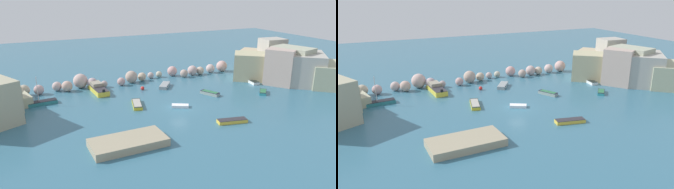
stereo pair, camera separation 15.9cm
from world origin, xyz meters
TOP-DOWN VIEW (x-y plane):
  - cove_water at (0.00, 0.00)m, footprint 160.00×160.00m
  - cliff_headland_right at (27.86, 5.81)m, footprint 23.39×24.02m
  - rock_breakwater at (-1.08, 17.13)m, footprint 43.26×4.18m
  - stone_dock at (-11.30, -8.78)m, footprint 9.13×4.76m
  - channel_buoy at (-1.86, 11.42)m, footprint 0.69×0.69m
  - moored_boat_0 at (-19.80, 10.95)m, footprint 5.69×2.04m
  - moored_boat_1 at (19.55, 6.74)m, footprint 1.81×3.83m
  - moored_boat_2 at (-9.55, 13.93)m, footprint 2.52×6.96m
  - moored_boat_3 at (4.12, -8.14)m, footprint 4.39×2.09m
  - moored_boat_4 at (-12.42, -9.13)m, footprint 2.83×2.51m
  - moored_boat_5 at (0.34, 0.47)m, footprint 2.87×2.27m
  - moored_boat_6 at (2.61, 11.36)m, footprint 3.39×3.93m
  - moored_boat_7 at (7.96, 3.82)m, footprint 2.54×3.64m
  - moored_boat_8 at (-5.64, 3.91)m, footprint 2.43×4.66m
  - moored_boat_9 at (16.93, 0.42)m, footprint 2.79×2.93m

SIDE VIEW (x-z plane):
  - cove_water at x=0.00m, z-range 0.00..0.00m
  - moored_boat_5 at x=0.34m, z-range 0.00..0.41m
  - moored_boat_3 at x=4.12m, z-range 0.00..0.52m
  - moored_boat_9 at x=16.93m, z-range 0.01..0.53m
  - moored_boat_8 at x=-5.64m, z-range 0.01..0.55m
  - moored_boat_1 at x=19.55m, z-range 0.00..0.59m
  - moored_boat_4 at x=-12.42m, z-range 0.00..0.60m
  - moored_boat_7 at x=7.96m, z-range 0.01..0.60m
  - moored_boat_6 at x=2.61m, z-range 0.00..0.63m
  - moored_boat_0 at x=-19.80m, z-range -2.03..2.67m
  - channel_buoy at x=-1.86m, z-range 0.00..0.69m
  - stone_dock at x=-11.30m, z-range 0.00..0.97m
  - moored_boat_2 at x=-9.55m, z-range -0.17..1.37m
  - rock_breakwater at x=-1.08m, z-range -0.30..2.39m
  - cliff_headland_right at x=27.86m, z-range -0.99..6.56m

